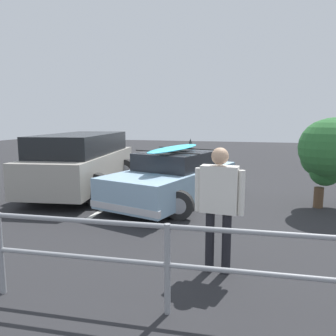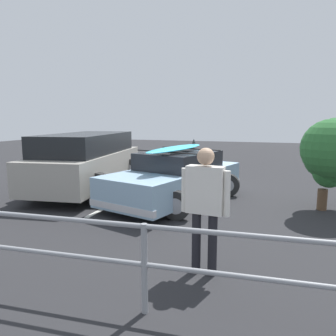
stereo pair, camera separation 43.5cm
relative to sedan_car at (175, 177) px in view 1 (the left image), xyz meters
name	(u,v)px [view 1 (the left image)]	position (x,y,z in m)	size (l,w,h in m)	color
ground_plane	(184,196)	(-0.14, -0.60, -0.63)	(44.00, 44.00, 0.02)	#28282B
parking_stripe	(123,198)	(1.42, 0.03, -0.62)	(3.91, 0.12, 0.00)	silver
sedan_car	(175,177)	(0.00, 0.00, 0.00)	(3.05, 4.49, 1.55)	#8CADC6
suv_car	(82,162)	(2.83, -0.38, 0.26)	(2.94, 4.93, 1.68)	#9E998E
person_bystander	(219,199)	(-1.51, 3.69, 0.42)	(0.67, 0.24, 1.73)	black
railing_fence	(79,246)	(-0.07, 4.88, 0.07)	(10.27, 0.59, 1.01)	gray
bush_near_left	(329,152)	(-3.61, -0.13, 0.73)	(1.39, 1.74, 2.14)	brown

